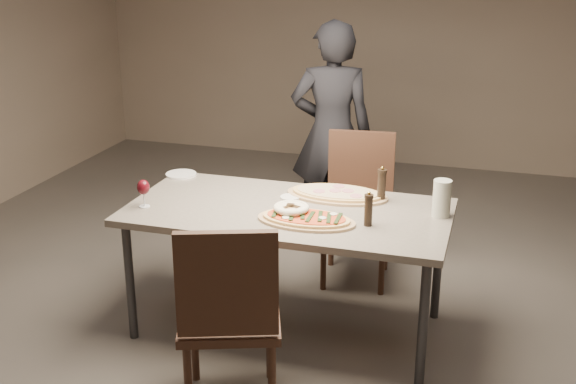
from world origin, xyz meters
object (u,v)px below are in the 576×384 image
(carafe, at_px, (442,198))
(chair_far, at_px, (359,198))
(zucchini_pizza, at_px, (306,219))
(chair_near, at_px, (229,310))
(diner, at_px, (331,133))
(dining_table, at_px, (288,218))
(pepper_mill_left, at_px, (382,185))
(bread_basket, at_px, (291,210))
(ham_pizza, at_px, (337,194))

(carafe, relative_size, chair_far, 0.21)
(zucchini_pizza, relative_size, chair_near, 0.53)
(chair_near, xyz_separation_m, diner, (-0.06, 2.27, 0.26))
(dining_table, bearing_deg, pepper_mill_left, 30.05)
(zucchini_pizza, bearing_deg, dining_table, 123.01)
(bread_basket, height_order, pepper_mill_left, pepper_mill_left)
(zucchini_pizza, bearing_deg, carafe, 13.81)
(ham_pizza, distance_m, carafe, 0.64)
(zucchini_pizza, height_order, chair_far, chair_far)
(chair_far, bearing_deg, bread_basket, 73.20)
(ham_pizza, bearing_deg, diner, 115.90)
(bread_basket, xyz_separation_m, chair_far, (0.19, 0.95, -0.24))
(bread_basket, distance_m, chair_near, 0.78)
(zucchini_pizza, height_order, ham_pizza, zucchini_pizza)
(dining_table, xyz_separation_m, bread_basket, (0.05, -0.12, 0.10))
(bread_basket, xyz_separation_m, diner, (-0.14, 1.52, 0.03))
(chair_near, bearing_deg, zucchini_pizza, 56.33)
(ham_pizza, distance_m, chair_near, 1.19)
(chair_far, bearing_deg, pepper_mill_left, 107.41)
(dining_table, height_order, zucchini_pizza, zucchini_pizza)
(chair_far, bearing_deg, chair_near, 75.37)
(zucchini_pizza, bearing_deg, pepper_mill_left, 43.49)
(bread_basket, height_order, carafe, carafe)
(dining_table, xyz_separation_m, chair_near, (-0.02, -0.86, -0.13))
(pepper_mill_left, height_order, chair_near, chair_near)
(bread_basket, height_order, chair_far, chair_far)
(dining_table, height_order, pepper_mill_left, pepper_mill_left)
(zucchini_pizza, distance_m, chair_far, 1.02)
(bread_basket, relative_size, pepper_mill_left, 0.93)
(zucchini_pizza, xyz_separation_m, pepper_mill_left, (0.33, 0.44, 0.08))
(ham_pizza, xyz_separation_m, diner, (-0.31, 1.12, 0.06))
(zucchini_pizza, height_order, carafe, carafe)
(chair_far, bearing_deg, zucchini_pizza, 79.10)
(dining_table, xyz_separation_m, chair_far, (0.24, 0.83, -0.14))
(pepper_mill_left, distance_m, chair_near, 1.28)
(ham_pizza, relative_size, chair_near, 0.60)
(zucchini_pizza, xyz_separation_m, chair_far, (0.09, 0.99, -0.22))
(bread_basket, relative_size, diner, 0.12)
(carafe, height_order, chair_near, chair_near)
(dining_table, height_order, carafe, carafe)
(ham_pizza, height_order, carafe, carafe)
(dining_table, relative_size, pepper_mill_left, 8.56)
(pepper_mill_left, bearing_deg, chair_far, 113.17)
(pepper_mill_left, xyz_separation_m, carafe, (0.35, -0.14, 0.00))
(dining_table, bearing_deg, chair_near, -91.66)
(bread_basket, xyz_separation_m, chair_near, (-0.08, -0.74, -0.23))
(pepper_mill_left, height_order, chair_far, chair_far)
(chair_near, bearing_deg, pepper_mill_left, 46.56)
(dining_table, height_order, chair_far, chair_far)
(chair_near, bearing_deg, carafe, 29.76)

